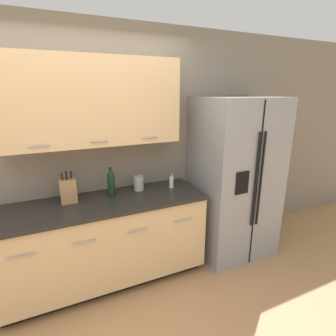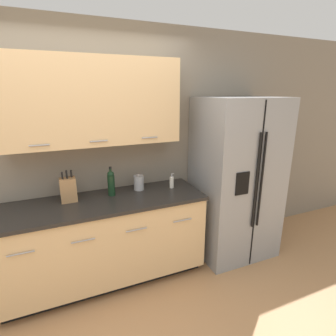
{
  "view_description": "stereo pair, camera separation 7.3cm",
  "coord_description": "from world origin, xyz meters",
  "px_view_note": "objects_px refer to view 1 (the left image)",
  "views": [
    {
      "loc": [
        -0.23,
        -1.4,
        1.93
      ],
      "look_at": [
        0.87,
        1.0,
        1.15
      ],
      "focal_mm": 28.0,
      "sensor_mm": 36.0,
      "label": 1
    },
    {
      "loc": [
        -0.16,
        -1.43,
        1.93
      ],
      "look_at": [
        0.87,
        1.0,
        1.15
      ],
      "focal_mm": 28.0,
      "sensor_mm": 36.0,
      "label": 2
    }
  ],
  "objects_px": {
    "soap_dispenser": "(171,182)",
    "steel_canister": "(139,183)",
    "knife_block": "(68,190)",
    "wine_bottle": "(111,183)",
    "refrigerator": "(235,178)"
  },
  "relations": [
    {
      "from": "soap_dispenser",
      "to": "steel_canister",
      "type": "bearing_deg",
      "value": 166.08
    },
    {
      "from": "wine_bottle",
      "to": "knife_block",
      "type": "bearing_deg",
      "value": 179.21
    },
    {
      "from": "steel_canister",
      "to": "knife_block",
      "type": "bearing_deg",
      "value": -176.81
    },
    {
      "from": "refrigerator",
      "to": "knife_block",
      "type": "distance_m",
      "value": 1.85
    },
    {
      "from": "refrigerator",
      "to": "wine_bottle",
      "type": "bearing_deg",
      "value": 173.98
    },
    {
      "from": "refrigerator",
      "to": "soap_dispenser",
      "type": "distance_m",
      "value": 0.79
    },
    {
      "from": "wine_bottle",
      "to": "soap_dispenser",
      "type": "distance_m",
      "value": 0.66
    },
    {
      "from": "steel_canister",
      "to": "refrigerator",
      "type": "bearing_deg",
      "value": -9.87
    },
    {
      "from": "soap_dispenser",
      "to": "steel_canister",
      "type": "relative_size",
      "value": 0.94
    },
    {
      "from": "refrigerator",
      "to": "steel_canister",
      "type": "xyz_separation_m",
      "value": [
        -1.13,
        0.2,
        0.05
      ]
    },
    {
      "from": "knife_block",
      "to": "steel_canister",
      "type": "height_order",
      "value": "knife_block"
    },
    {
      "from": "wine_bottle",
      "to": "soap_dispenser",
      "type": "xyz_separation_m",
      "value": [
        0.65,
        -0.04,
        -0.07
      ]
    },
    {
      "from": "knife_block",
      "to": "refrigerator",
      "type": "bearing_deg",
      "value": -4.86
    },
    {
      "from": "knife_block",
      "to": "wine_bottle",
      "type": "bearing_deg",
      "value": -0.79
    },
    {
      "from": "refrigerator",
      "to": "knife_block",
      "type": "bearing_deg",
      "value": 175.14
    }
  ]
}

